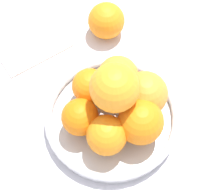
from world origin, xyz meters
name	(u,v)px	position (x,y,z in m)	size (l,w,h in m)	color
ground_plane	(112,121)	(0.00, 0.00, 0.00)	(4.00, 4.00, 0.00)	silver
fruit_bowl	(112,117)	(0.00, 0.00, 0.02)	(0.25, 0.25, 0.03)	silver
orange_pile	(119,101)	(0.01, -0.01, 0.08)	(0.18, 0.19, 0.14)	orange
stray_orange	(106,21)	(0.17, 0.13, 0.04)	(0.08, 0.08, 0.08)	orange
napkin_folded	(27,37)	(0.05, 0.26, 0.00)	(0.15, 0.15, 0.01)	beige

